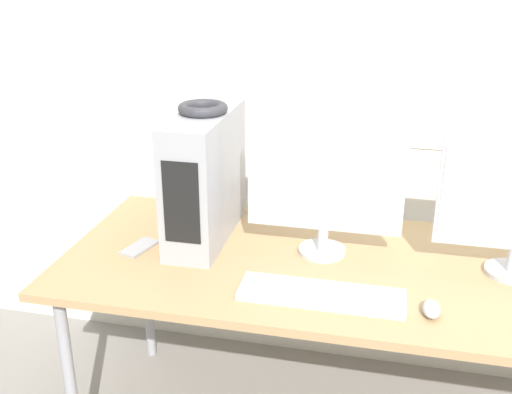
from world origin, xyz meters
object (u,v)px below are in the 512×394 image
object	(u,v)px
monitor_main	(324,183)
keyboard	(320,294)
headphones	(201,108)
pc_tower	(204,177)
mouse	(430,309)
cell_phone	(138,247)

from	to	relation	value
monitor_main	keyboard	distance (m)	0.38
headphones	monitor_main	size ratio (longest dim) A/B	0.33
monitor_main	keyboard	bearing A→B (deg)	-83.41
pc_tower	monitor_main	xyz separation A→B (m)	(0.43, -0.05, 0.03)
pc_tower	mouse	size ratio (longest dim) A/B	5.42
monitor_main	cell_phone	bearing A→B (deg)	-169.96
pc_tower	mouse	distance (m)	0.88
headphones	monitor_main	xyz separation A→B (m)	(0.43, -0.05, -0.22)
monitor_main	cell_phone	world-z (taller)	monitor_main
cell_phone	monitor_main	bearing A→B (deg)	25.69
pc_tower	keyboard	xyz separation A→B (m)	(0.46, -0.34, -0.22)
mouse	monitor_main	bearing A→B (deg)	138.44
monitor_main	mouse	distance (m)	0.52
mouse	cell_phone	bearing A→B (deg)	168.42
keyboard	mouse	distance (m)	0.32
mouse	cell_phone	world-z (taller)	mouse
monitor_main	cell_phone	xyz separation A→B (m)	(-0.62, -0.11, -0.25)
pc_tower	mouse	xyz separation A→B (m)	(0.78, -0.36, -0.21)
cell_phone	mouse	bearing A→B (deg)	4.08
headphones	mouse	distance (m)	0.97
mouse	headphones	bearing A→B (deg)	155.29
pc_tower	cell_phone	world-z (taller)	pc_tower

